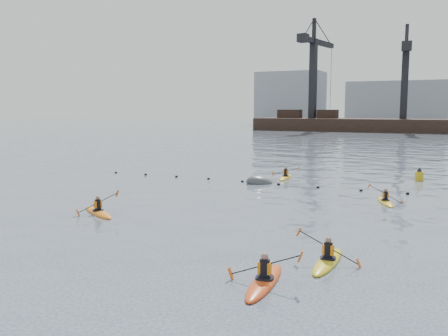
{
  "coord_description": "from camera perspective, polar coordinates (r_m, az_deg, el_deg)",
  "views": [
    {
      "loc": [
        8.94,
        -10.9,
        5.69
      ],
      "look_at": [
        -0.64,
        9.78,
        2.8
      ],
      "focal_mm": 38.0,
      "sensor_mm": 36.0,
      "label": 1
    }
  ],
  "objects": [
    {
      "name": "ground",
      "position": [
        15.2,
        -13.92,
        -14.97
      ],
      "size": [
        400.0,
        400.0,
        0.0
      ],
      "primitive_type": "plane",
      "color": "#323C49",
      "rests_on": "ground"
    },
    {
      "name": "float_line",
      "position": [
        35.2,
        8.97,
        -2.12
      ],
      "size": [
        33.24,
        0.73,
        0.24
      ],
      "color": "black",
      "rests_on": "ground"
    },
    {
      "name": "barge_pier",
      "position": [
        121.3,
        20.59,
        4.97
      ],
      "size": [
        72.0,
        19.3,
        29.5
      ],
      "color": "black",
      "rests_on": "ground"
    },
    {
      "name": "skyline",
      "position": [
        161.35,
        22.69,
        7.94
      ],
      "size": [
        141.0,
        28.0,
        22.0
      ],
      "color": "gray",
      "rests_on": "ground"
    },
    {
      "name": "kayaker_0",
      "position": [
        15.92,
        4.89,
        -13.31
      ],
      "size": [
        2.53,
        3.71,
        1.38
      ],
      "rotation": [
        0.0,
        0.0,
        0.09
      ],
      "color": "#CB4013",
      "rests_on": "ground"
    },
    {
      "name": "kayaker_1",
      "position": [
        18.22,
        12.38,
        -10.79
      ],
      "size": [
        2.44,
        3.52,
        1.37
      ],
      "rotation": [
        0.0,
        0.0,
        -0.02
      ],
      "color": "gold",
      "rests_on": "ground"
    },
    {
      "name": "kayaker_2",
      "position": [
        26.69,
        -14.9,
        -5.1
      ],
      "size": [
        3.35,
        2.38,
        1.31
      ],
      "rotation": [
        0.0,
        0.0,
        1.03
      ],
      "color": "orange",
      "rests_on": "ground"
    },
    {
      "name": "kayaker_3",
      "position": [
        30.28,
        18.83,
        -3.81
      ],
      "size": [
        2.12,
        3.16,
        1.3
      ],
      "rotation": [
        0.0,
        0.0,
        0.34
      ],
      "color": "gold",
      "rests_on": "ground"
    },
    {
      "name": "kayaker_5",
      "position": [
        39.02,
        7.43,
        -1.07
      ],
      "size": [
        2.31,
        3.43,
        1.17
      ],
      "rotation": [
        0.0,
        0.0,
        0.07
      ],
      "color": "gold",
      "rests_on": "ground"
    },
    {
      "name": "mooring_buoy",
      "position": [
        36.08,
        4.36,
        -1.87
      ],
      "size": [
        2.68,
        2.34,
        1.52
      ],
      "primitive_type": "ellipsoid",
      "rotation": [
        0.0,
        0.21,
        0.56
      ],
      "color": "#404245",
      "rests_on": "ground"
    },
    {
      "name": "nav_buoy",
      "position": [
        40.54,
        22.42,
        -0.88
      ],
      "size": [
        0.65,
        0.65,
        1.19
      ],
      "color": "gold",
      "rests_on": "ground"
    }
  ]
}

